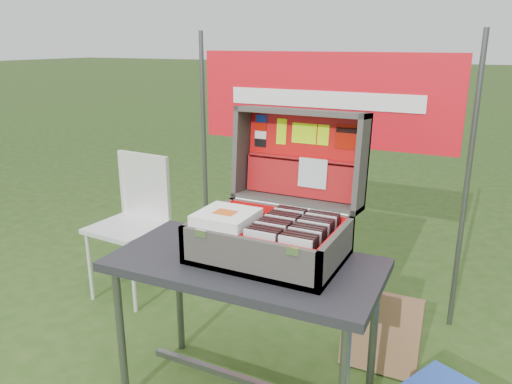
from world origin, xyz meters
The scene contains 92 objects.
table centered at (0.07, -0.04, 0.36)m, with size 1.16×0.58×0.73m, color #29292F, non-canonical shape.
table_top centered at (0.07, -0.04, 0.71)m, with size 1.16×0.58×0.04m, color #29292F.
table_leg_fl centered at (-0.46, -0.28, 0.34)m, with size 0.04×0.04×0.69m, color #59595B.
table_leg_bl centered at (-0.46, 0.19, 0.34)m, with size 0.04×0.04×0.69m, color #59595B.
table_leg_br centered at (0.59, 0.19, 0.34)m, with size 0.04×0.04×0.69m, color #59595B.
table_brace centered at (0.07, -0.04, 0.12)m, with size 1.01×0.03×0.03m, color #59595B.
suitcase centered at (0.15, 0.09, 1.03)m, with size 0.62×0.61×0.60m, color #615C55, non-canonical shape.
suitcase_base_bottom centered at (0.15, 0.03, 0.74)m, with size 0.62×0.45×0.02m, color #615C55.
suitcase_base_wall_front centered at (0.15, -0.18, 0.81)m, with size 0.62×0.02×0.17m, color #615C55.
suitcase_base_wall_back centered at (0.15, 0.24, 0.81)m, with size 0.62×0.02×0.17m, color #615C55.
suitcase_base_wall_left centered at (-0.15, 0.03, 0.81)m, with size 0.02×0.45×0.17m, color #615C55.
suitcase_base_wall_right centered at (0.45, 0.03, 0.81)m, with size 0.02×0.45×0.17m, color #615C55.
suitcase_liner_floor centered at (0.15, 0.03, 0.76)m, with size 0.58×0.40×0.01m, color red.
suitcase_latch_left centered at (-0.06, -0.20, 0.88)m, with size 0.05×0.01×0.03m, color silver.
suitcase_latch_right centered at (0.35, -0.20, 0.88)m, with size 0.05×0.01×0.03m, color silver.
suitcase_hinge centered at (0.15, 0.25, 0.89)m, with size 0.02×0.02×0.56m, color silver.
suitcase_lid_back centered at (0.15, 0.43, 1.10)m, with size 0.62×0.45×0.02m, color #615C55.
suitcase_lid_rim_far centered at (0.15, 0.38, 1.32)m, with size 0.62×0.02×0.17m, color #615C55.
suitcase_lid_rim_near centered at (0.15, 0.34, 0.90)m, with size 0.62×0.02×0.17m, color #615C55.
suitcase_lid_rim_left centered at (-0.15, 0.36, 1.11)m, with size 0.02×0.45×0.17m, color #615C55.
suitcase_lid_rim_right centered at (0.45, 0.36, 1.11)m, with size 0.02×0.45×0.17m, color #615C55.
suitcase_lid_liner centered at (0.15, 0.41, 1.10)m, with size 0.57×0.39×0.01m, color red.
suitcase_liner_wall_front centered at (0.15, -0.17, 0.82)m, with size 0.58×0.01×0.14m, color red.
suitcase_liner_wall_back centered at (0.15, 0.22, 0.82)m, with size 0.58×0.01×0.14m, color red.
suitcase_liner_wall_left centered at (-0.14, 0.03, 0.82)m, with size 0.01×0.40×0.14m, color red.
suitcase_liner_wall_right centered at (0.43, 0.03, 0.82)m, with size 0.01×0.40×0.14m, color red.
suitcase_lid_pocket centered at (0.15, 0.38, 1.00)m, with size 0.56×0.18×0.03m, color #A31416.
suitcase_pocket_edge centered at (0.15, 0.39, 1.09)m, with size 0.55×0.02×0.02m, color #A31416.
suitcase_pocket_cd centered at (0.21, 0.37, 1.04)m, with size 0.14×0.14×0.01m, color silver.
lid_sticker_cc_a centered at (-0.08, 0.42, 1.27)m, with size 0.06×0.04×0.00m, color #1933B2.
lid_sticker_cc_b centered at (-0.08, 0.42, 1.23)m, with size 0.06×0.04×0.00m, color #A80F01.
lid_sticker_cc_c centered at (-0.08, 0.41, 1.19)m, with size 0.06×0.04×0.00m, color white.
lid_sticker_cc_d centered at (-0.08, 0.41, 1.15)m, with size 0.06×0.04×0.00m, color black.
lid_card_neon_tall centered at (0.03, 0.42, 1.21)m, with size 0.05×0.12×0.00m, color #C3FE07.
lid_card_neon_main centered at (0.15, 0.42, 1.21)m, with size 0.12×0.09×0.00m, color #C3FE07.
lid_card_neon_small centered at (0.24, 0.42, 1.21)m, with size 0.06×0.09×0.00m, color #C3FE07.
lid_sticker_band centered at (0.35, 0.42, 1.21)m, with size 0.11×0.11×0.00m, color #A80F01.
lid_sticker_band_bar centered at (0.35, 0.42, 1.24)m, with size 0.10×0.02×0.00m, color black.
cd_left_0 centered at (0.18, -0.15, 0.84)m, with size 0.14×0.01×0.16m, color silver.
cd_left_1 centered at (0.18, -0.12, 0.84)m, with size 0.14×0.01×0.16m, color black.
cd_left_2 centered at (0.18, -0.10, 0.84)m, with size 0.14×0.01×0.16m, color black.
cd_left_3 centered at (0.18, -0.07, 0.84)m, with size 0.14×0.01×0.16m, color black.
cd_left_4 centered at (0.18, -0.05, 0.84)m, with size 0.14×0.01×0.16m, color silver.
cd_left_5 centered at (0.18, -0.02, 0.84)m, with size 0.14×0.01×0.16m, color black.
cd_left_6 centered at (0.18, 0.00, 0.84)m, with size 0.14×0.01×0.16m, color black.
cd_left_7 centered at (0.18, 0.03, 0.84)m, with size 0.14×0.01×0.16m, color black.
cd_left_8 centered at (0.18, 0.05, 0.84)m, with size 0.14×0.01×0.16m, color silver.
cd_left_9 centered at (0.18, 0.08, 0.84)m, with size 0.14×0.01×0.16m, color black.
cd_left_10 centered at (0.18, 0.10, 0.84)m, with size 0.14×0.01×0.16m, color black.
cd_left_11 centered at (0.18, 0.12, 0.84)m, with size 0.14×0.01×0.16m, color black.
cd_left_12 centered at (0.18, 0.15, 0.84)m, with size 0.14×0.01×0.16m, color silver.
cd_left_13 centered at (0.18, 0.17, 0.84)m, with size 0.14×0.01×0.16m, color black.
cd_left_14 centered at (0.18, 0.20, 0.84)m, with size 0.14×0.01×0.16m, color black.
cd_right_0 centered at (0.34, -0.15, 0.84)m, with size 0.14×0.01×0.16m, color silver.
cd_right_1 centered at (0.34, -0.12, 0.84)m, with size 0.14×0.01×0.16m, color black.
cd_right_2 centered at (0.34, -0.10, 0.84)m, with size 0.14×0.01×0.16m, color black.
cd_right_3 centered at (0.34, -0.07, 0.84)m, with size 0.14×0.01×0.16m, color black.
cd_right_4 centered at (0.34, -0.05, 0.84)m, with size 0.14×0.01×0.16m, color silver.
cd_right_5 centered at (0.34, -0.02, 0.84)m, with size 0.14×0.01×0.16m, color black.
cd_right_6 centered at (0.34, 0.00, 0.84)m, with size 0.14×0.01×0.16m, color black.
cd_right_7 centered at (0.34, 0.03, 0.84)m, with size 0.14×0.01×0.16m, color black.
cd_right_8 centered at (0.34, 0.05, 0.84)m, with size 0.14×0.01×0.16m, color silver.
cd_right_9 centered at (0.34, 0.08, 0.84)m, with size 0.14×0.01×0.16m, color black.
cd_right_10 centered at (0.34, 0.10, 0.84)m, with size 0.14×0.01×0.16m, color black.
cd_right_11 centered at (0.34, 0.12, 0.84)m, with size 0.14×0.01×0.16m, color black.
cd_right_12 centered at (0.34, 0.15, 0.84)m, with size 0.14×0.01×0.16m, color silver.
cd_right_13 centered at (0.34, 0.17, 0.84)m, with size 0.14×0.01×0.16m, color black.
cd_right_14 centered at (0.34, 0.20, 0.84)m, with size 0.14×0.01×0.16m, color black.
songbook_0 centered at (-0.02, -0.06, 0.90)m, with size 0.23×0.23×0.01m, color white.
songbook_1 centered at (-0.02, -0.06, 0.90)m, with size 0.23×0.23×0.01m, color white.
songbook_2 centered at (-0.02, -0.06, 0.91)m, with size 0.23×0.23×0.01m, color white.
songbook_3 centered at (-0.02, -0.06, 0.91)m, with size 0.23×0.23×0.01m, color white.
songbook_4 centered at (-0.02, -0.06, 0.92)m, with size 0.23×0.23×0.01m, color white.
songbook_5 centered at (-0.02, -0.06, 0.92)m, with size 0.23×0.23×0.01m, color white.
songbook_6 centered at (-0.02, -0.06, 0.93)m, with size 0.23×0.23×0.01m, color white.
songbook_7 centered at (-0.02, -0.06, 0.93)m, with size 0.23×0.23×0.01m, color white.
songbook_8 centered at (-0.02, -0.06, 0.94)m, with size 0.23×0.23×0.01m, color white.
songbook_graphic centered at (-0.02, -0.07, 0.94)m, with size 0.09×0.07×0.00m, color #D85919.
chair centered at (-1.12, 0.56, 0.46)m, with size 0.42×0.46×0.92m, color silver, non-canonical shape.
chair_seat centered at (-1.12, 0.56, 0.47)m, with size 0.42×0.42×0.03m, color silver.
chair_backrest centered at (-1.12, 0.76, 0.70)m, with size 0.42×0.03×0.44m, color silver.
chair_leg_fl centered at (-1.30, 0.38, 0.24)m, with size 0.02×0.02×0.47m, color silver.
chair_leg_fr centered at (-0.94, 0.38, 0.24)m, with size 0.02×0.02×0.47m, color silver.
chair_leg_bl centered at (-1.30, 0.74, 0.24)m, with size 0.02×0.02×0.47m, color silver.
chair_leg_br centered at (-0.94, 0.74, 0.24)m, with size 0.02×0.02×0.47m, color silver.
chair_upright_left centered at (-1.30, 0.76, 0.69)m, with size 0.02×0.02×0.44m, color silver.
chair_upright_right centered at (-0.94, 0.76, 0.69)m, with size 0.02×0.02×0.44m, color silver.
cardboard_box centered at (0.56, 0.50, 0.21)m, with size 0.39×0.06×0.41m, color brown.
banner_post_left centered at (-0.85, 1.10, 0.85)m, with size 0.03×0.03×1.70m, color #59595B.
banner_post_right centered at (0.85, 1.10, 0.85)m, with size 0.03×0.03×1.70m, color #59595B.
banner centered at (0.00, 1.09, 1.30)m, with size 1.60×0.01×0.55m, color red.
banner_text centered at (0.00, 1.08, 1.30)m, with size 1.20×0.00×0.10m, color white.
Camera 1 is at (0.98, -1.78, 1.63)m, focal length 35.00 mm.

